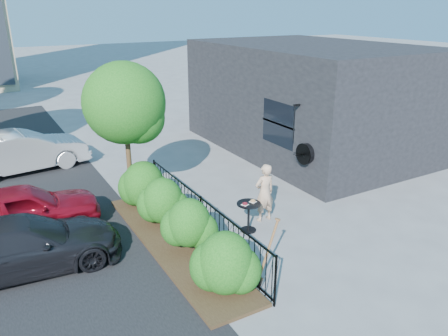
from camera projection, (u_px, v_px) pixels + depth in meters
ground at (253, 223)px, 11.35m from camera, size 120.00×120.00×0.00m
shop_building at (308, 97)px, 16.88m from camera, size 6.22×9.00×4.00m
fence at (201, 217)px, 10.46m from camera, size 0.05×6.05×1.10m
planting_bed at (175, 243)px, 10.31m from camera, size 1.30×6.00×0.08m
shrubs at (176, 216)px, 10.21m from camera, size 1.10×5.60×1.24m
patio_tree at (128, 108)px, 11.59m from camera, size 2.20×2.20×3.94m
cafe_table at (249, 212)px, 10.81m from camera, size 0.60×0.60×0.81m
woman at (265, 193)px, 11.27m from camera, size 0.57×0.38×1.56m
shovel at (266, 257)px, 8.62m from camera, size 0.51×0.19×1.48m
car_red at (21, 210)px, 10.63m from camera, size 3.75×1.55×1.27m
car_silver at (23, 151)px, 14.76m from camera, size 4.35×1.94×1.39m
car_darkgrey at (22, 245)px, 9.16m from camera, size 4.16×1.90×1.18m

